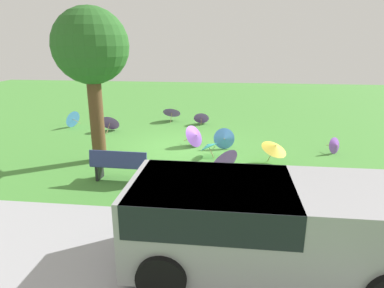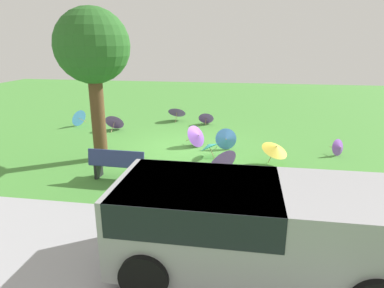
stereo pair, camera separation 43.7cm
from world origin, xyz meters
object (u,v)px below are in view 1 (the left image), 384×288
Objects in this scene: shade_tree at (91,49)px; parasol_teal_0 at (208,146)px; parasol_purple_3 at (201,117)px; parasol_purple_5 at (336,146)px; park_bench at (120,165)px; parasol_purple_0 at (172,112)px; parasol_yellow_0 at (275,147)px; parasol_purple_4 at (222,161)px; parasol_blue_0 at (72,119)px; parasol_purple_1 at (195,136)px; parasol_blue_1 at (224,139)px; van_dark at (258,219)px; parasol_purple_2 at (110,122)px.

shade_tree is 5.63× the size of parasol_teal_0.
parasol_purple_5 is at bearing 142.83° from parasol_purple_3.
park_bench is 2.75× the size of parasol_purple_5.
park_bench is at bearing 88.92° from parasol_purple_0.
shade_tree is (1.22, -1.58, 3.02)m from park_bench.
parasol_purple_4 is at bearing 38.24° from parasol_yellow_0.
park_bench is 6.98m from parasol_blue_0.
parasol_purple_1 is 3.08m from parasol_yellow_0.
van_dark is at bearing 96.32° from parasol_blue_1.
shade_tree is 5.65× the size of parasol_blue_0.
shade_tree is at bearing -52.41° from park_bench.
parasol_purple_1 is at bearing -3.55° from parasol_purple_5.
park_bench is at bearing 49.50° from parasol_blue_1.
van_dark reaches higher than park_bench.
parasol_purple_0 reaches higher than parasol_purple_5.
parasol_blue_0 reaches higher than parasol_blue_1.
shade_tree is at bearing 62.08° from parasol_purple_3.
parasol_purple_1 is 1.19× the size of parasol_teal_0.
parasol_purple_3 reaches higher than parasol_purple_5.
parasol_purple_0 is 7.70m from parasol_purple_5.
parasol_purple_3 reaches higher than parasol_teal_0.
parasol_teal_0 is (-6.36, 3.32, 0.00)m from parasol_blue_0.
parasol_purple_4 is at bearing 107.16° from parasol_teal_0.
parasol_teal_0 is 1.05m from parasol_blue_1.
parasol_blue_0 is 8.50m from parasol_purple_4.
parasol_blue_1 is at bearing -118.68° from parasol_teal_0.
parasol_purple_2 is 8.99m from parasol_purple_5.
shade_tree reaches higher than van_dark.
van_dark is 5.56× the size of parasol_purple_2.
parasol_purple_3 is at bearing -155.95° from parasol_purple_2.
parasol_yellow_0 reaches higher than parasol_purple_3.
shade_tree is at bearing 76.82° from parasol_purple_0.
parasol_purple_2 is at bearing -75.30° from shade_tree.
parasol_blue_1 reaches higher than parasol_teal_0.
parasol_purple_2 is at bearing 167.64° from parasol_blue_0.
parasol_purple_0 is (-0.14, -7.36, -0.00)m from park_bench.
park_bench reaches higher than parasol_purple_2.
shade_tree is 6.49× the size of parasol_purple_3.
parasol_purple_4 is at bearing 33.30° from parasol_purple_5.
shade_tree is at bearing -46.17° from van_dark.
parasol_blue_0 is at bearing -27.57° from parasol_teal_0.
parasol_purple_2 is 1.14× the size of parasol_purple_3.
parasol_purple_2 is (3.88, -1.78, -0.02)m from parasol_purple_1.
parasol_purple_2 is at bearing -13.37° from parasol_purple_5.
parasol_purple_3 is (-5.71, -1.26, -0.07)m from parasol_blue_0.
parasol_purple_3 is at bearing -37.17° from parasol_purple_5.
park_bench is at bearing -43.59° from van_dark.
parasol_blue_1 is (-1.16, 3.67, 0.07)m from parasol_purple_3.
parasol_purple_2 is at bearing -67.42° from park_bench.
parasol_purple_5 is (-2.19, -1.23, -0.24)m from parasol_yellow_0.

